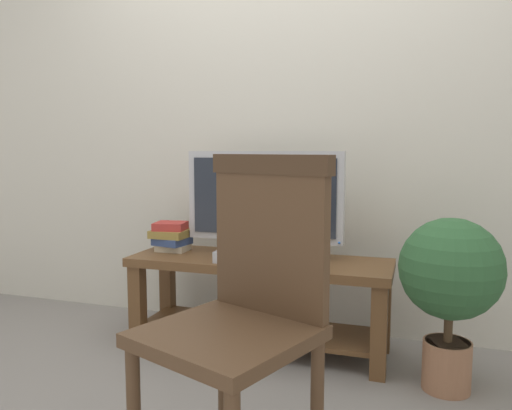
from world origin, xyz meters
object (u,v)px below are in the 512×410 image
media_box (260,256)px  cat (260,216)px  wooden_chair (247,298)px  book_stack (172,236)px  potted_plant (450,279)px  tv_stand (259,287)px  tv (264,201)px

media_box → cat: bearing=-85.1°
cat → wooden_chair: size_ratio=0.45×
media_box → book_stack: (-0.54, 0.10, 0.05)m
media_box → potted_plant: bearing=-7.8°
tv_stand → potted_plant: potted_plant is taller
media_box → book_stack: 0.55m
media_box → wooden_chair: bearing=-74.8°
tv → book_stack: (-0.51, -0.04, -0.21)m
cat → book_stack: size_ratio=2.23×
media_box → cat: (0.00, -0.01, 0.20)m
tv → media_box: size_ratio=2.02×
book_stack → potted_plant: size_ratio=0.27×
media_box → tv_stand: bearing=113.3°
tv → potted_plant: (0.89, -0.25, -0.27)m
tv_stand → cat: bearing=-69.8°
tv_stand → potted_plant: 0.92m
wooden_chair → book_stack: 1.31m
potted_plant → wooden_chair: bearing=-126.5°
tv → wooden_chair: size_ratio=0.82×
potted_plant → book_stack: bearing=171.3°
tv → media_box: 0.29m
book_stack → potted_plant: 1.42m
tv → cat: bearing=-80.4°
tv → book_stack: 0.55m
tv_stand → tv: size_ratio=1.60×
wooden_chair → cat: bearing=105.3°
tv_stand → tv: bearing=90.0°
wooden_chair → potted_plant: bearing=53.5°
tv_stand → wooden_chair: bearing=-74.4°
cat → wooden_chair: wooden_chair is taller
media_box → potted_plant: size_ratio=0.55×
media_box → potted_plant: potted_plant is taller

